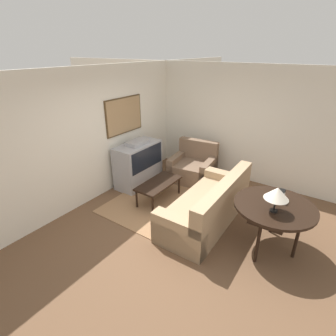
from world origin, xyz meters
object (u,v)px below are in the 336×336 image
Objects in this scene: tv at (138,164)px; mantel_clock at (281,196)px; coffee_table at (159,184)px; console_table at (275,209)px; table_lamp at (277,193)px; couch at (208,207)px; armchair at (193,168)px.

mantel_clock is at bearing -95.65° from tv.
coffee_table is at bearing -112.40° from tv.
table_lamp is at bearing -173.24° from console_table.
tv is 3.24m from mantel_clock.
coffee_table is at bearing 86.23° from console_table.
couch is 1.76m from armchair.
couch is 1.30m from mantel_clock.
coffee_table is 2.41m from mantel_clock.
couch is 2.06× the size of coffee_table.
console_table is 6.84× the size of mantel_clock.
coffee_table is (0.08, 1.20, 0.07)m from couch.
table_lamp reaches higher than tv.
table_lamp is 0.44m from mantel_clock.
table_lamp is (-0.70, -3.20, 0.60)m from tv.
console_table is at bearing 85.19° from couch.
console_table is at bearing 172.87° from mantel_clock.
tv is 1.09× the size of coffee_table.
table_lamp is at bearing -43.46° from armchair.
tv is 0.93m from coffee_table.
table_lamp is (-0.27, -1.16, 0.80)m from couch.
coffee_table is (-1.29, 0.09, 0.08)m from armchair.
console_table is 3.08× the size of table_lamp.
table_lamp reaches higher than couch.
armchair is 2.77× the size of table_lamp.
armchair is 2.91m from table_lamp.
tv is 3.33m from table_lamp.
coffee_table is (-0.35, -0.85, -0.13)m from tv.
tv is 3.23m from console_table.
tv reaches higher than couch.
console_table is 0.42m from table_lamp.
tv is 1.35m from armchair.
console_table is (-1.45, -2.24, 0.44)m from armchair.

